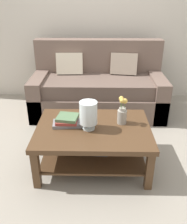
{
  "coord_description": "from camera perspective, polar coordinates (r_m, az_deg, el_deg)",
  "views": [
    {
      "loc": [
        0.02,
        -2.57,
        1.71
      ],
      "look_at": [
        -0.02,
        -0.24,
        0.56
      ],
      "focal_mm": 39.13,
      "sensor_mm": 36.0,
      "label": 1
    }
  ],
  "objects": [
    {
      "name": "back_wall",
      "position": [
        4.24,
        0.79,
        21.45
      ],
      "size": [
        6.4,
        0.12,
        2.7
      ],
      "primitive_type": "cube",
      "color": "beige",
      "rests_on": "ground"
    },
    {
      "name": "coffee_table",
      "position": [
        2.58,
        -0.04,
        -5.97
      ],
      "size": [
        1.18,
        0.85,
        0.46
      ],
      "color": "#4C331E",
      "rests_on": "ground"
    },
    {
      "name": "couch",
      "position": [
        3.78,
        1.07,
        5.44
      ],
      "size": [
        1.96,
        0.9,
        1.06
      ],
      "color": "brown",
      "rests_on": "ground"
    },
    {
      "name": "ground_plane",
      "position": [
        3.09,
        0.44,
        -7.31
      ],
      "size": [
        10.0,
        10.0,
        0.0
      ],
      "primitive_type": "plane",
      "color": "gray"
    },
    {
      "name": "glass_hurricane_vase",
      "position": [
        2.41,
        -1.2,
        -0.32
      ],
      "size": [
        0.18,
        0.18,
        0.3
      ],
      "color": "silver",
      "rests_on": "coffee_table"
    },
    {
      "name": "flower_pitcher",
      "position": [
        2.56,
        6.72,
        -0.19
      ],
      "size": [
        0.1,
        0.11,
        0.3
      ],
      "color": "#9E998E",
      "rests_on": "coffee_table"
    },
    {
      "name": "book_stack_main",
      "position": [
        2.55,
        -6.16,
        -2.1
      ],
      "size": [
        0.31,
        0.23,
        0.1
      ],
      "color": "slate",
      "rests_on": "coffee_table"
    }
  ]
}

